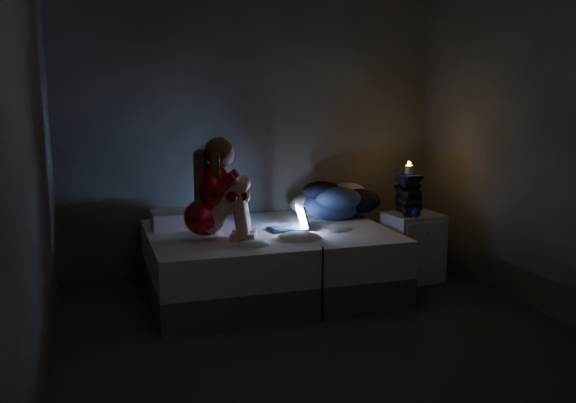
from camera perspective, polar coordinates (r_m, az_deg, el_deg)
name	(u,v)px	position (r m, az deg, el deg)	size (l,w,h in m)	color
floor	(325,341)	(4.52, 3.30, -12.39)	(3.60, 3.80, 0.02)	black
wall_back	(254,133)	(6.01, -3.09, 6.16)	(3.60, 0.02, 2.60)	#3D3F3A
wall_front	(509,204)	(2.52, 19.24, -0.17)	(3.60, 0.02, 2.60)	#3D3F3A
wall_left	(32,163)	(3.93, -22.03, 3.22)	(0.02, 3.80, 2.60)	#3D3F3A
wall_right	(554,146)	(5.13, 22.79, 4.66)	(0.02, 3.80, 2.60)	#3D3F3A
bed	(269,261)	(5.39, -1.72, -5.41)	(1.99, 1.49, 0.55)	beige
pillow	(180,219)	(5.49, -9.66, -1.57)	(0.49, 0.35, 0.14)	white
woman	(204,188)	(4.99, -7.59, 1.19)	(0.50, 0.33, 0.81)	#A2131A
laptop	(287,217)	(5.30, -0.05, -1.41)	(0.31, 0.22, 0.22)	black
clothes_pile	(332,199)	(5.80, 4.02, 0.26)	(0.59, 0.47, 0.36)	navy
nightstand	(413,247)	(5.85, 11.14, -4.01)	(0.46, 0.41, 0.61)	white
book_stack	(408,193)	(5.83, 10.74, 0.75)	(0.19, 0.25, 0.34)	black
candle	(409,170)	(5.80, 10.81, 2.81)	(0.07, 0.07, 0.08)	beige
phone	(406,215)	(5.67, 10.59, -1.20)	(0.07, 0.14, 0.01)	black
blue_orb	(415,213)	(5.61, 11.32, -1.01)	(0.08, 0.08, 0.08)	navy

